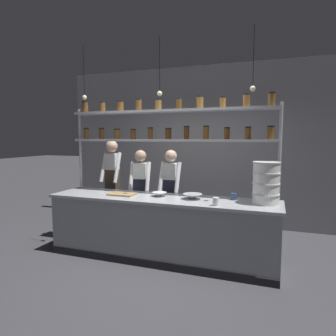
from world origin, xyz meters
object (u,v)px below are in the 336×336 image
object	(u,v)px
chef_right	(171,191)
cutting_board	(122,194)
container_stack	(266,183)
serving_cup_front	(234,197)
prep_bowl_center_front	(159,194)
prep_bowl_near_left	(193,196)
chef_left	(112,180)
chef_center	(141,189)
spice_shelf_unit	(169,128)
serving_cup_by_board	(216,202)

from	to	relation	value
chef_right	cutting_board	size ratio (longest dim) A/B	3.96
container_stack	serving_cup_front	world-z (taller)	container_stack
container_stack	prep_bowl_center_front	bearing A→B (deg)	-179.88
container_stack	serving_cup_front	distance (m)	0.50
container_stack	prep_bowl_near_left	world-z (taller)	container_stack
chef_right	container_stack	size ratio (longest dim) A/B	2.85
chef_right	prep_bowl_center_front	distance (m)	0.61
chef_left	container_stack	size ratio (longest dim) A/B	3.13
prep_bowl_near_left	serving_cup_front	world-z (taller)	serving_cup_front
cutting_board	prep_bowl_center_front	bearing A→B (deg)	9.20
cutting_board	prep_bowl_center_front	world-z (taller)	prep_bowl_center_front
container_stack	prep_bowl_near_left	size ratio (longest dim) A/B	2.03
chef_center	prep_bowl_center_front	world-z (taller)	chef_center
prep_bowl_center_front	spice_shelf_unit	bearing A→B (deg)	78.00
chef_center	prep_bowl_center_front	bearing A→B (deg)	-54.18
prep_bowl_near_left	spice_shelf_unit	bearing A→B (deg)	148.13
chef_left	cutting_board	xyz separation A→B (m)	(0.65, -0.82, -0.08)
cutting_board	serving_cup_by_board	xyz separation A→B (m)	(1.48, -0.23, 0.04)
cutting_board	serving_cup_front	world-z (taller)	serving_cup_front
chef_left	serving_cup_by_board	size ratio (longest dim) A/B	16.34
serving_cup_front	chef_left	bearing A→B (deg)	165.01
chef_right	serving_cup_front	distance (m)	1.21
container_stack	spice_shelf_unit	bearing A→B (deg)	169.88
chef_center	prep_bowl_near_left	size ratio (longest dim) A/B	5.74
chef_left	container_stack	world-z (taller)	chef_left
prep_bowl_near_left	chef_right	bearing A→B (deg)	131.07
prep_bowl_near_left	serving_cup_front	bearing A→B (deg)	14.23
spice_shelf_unit	serving_cup_by_board	distance (m)	1.41
chef_left	serving_cup_by_board	xyz separation A→B (m)	(2.12, -1.05, -0.04)
chef_left	chef_right	size ratio (longest dim) A/B	1.10
cutting_board	serving_cup_by_board	size ratio (longest dim) A/B	3.76
chef_center	container_stack	size ratio (longest dim) A/B	2.83
spice_shelf_unit	chef_left	distance (m)	1.64
prep_bowl_center_front	container_stack	bearing A→B (deg)	0.12
container_stack	chef_center	bearing A→B (deg)	164.91
prep_bowl_near_left	prep_bowl_center_front	world-z (taller)	prep_bowl_near_left
chef_right	serving_cup_by_board	distance (m)	1.32
chef_left	chef_right	distance (m)	1.20
serving_cup_by_board	serving_cup_front	bearing A→B (deg)	68.82
spice_shelf_unit	chef_left	xyz separation A→B (m)	(-1.27, 0.47, -0.92)
spice_shelf_unit	chef_center	xyz separation A→B (m)	(-0.62, 0.30, -1.03)
chef_center	prep_bowl_center_front	xyz separation A→B (m)	(0.56, -0.56, 0.05)
chef_left	prep_bowl_center_front	size ratio (longest dim) A/B	7.77
cutting_board	container_stack	bearing A→B (deg)	2.65
serving_cup_by_board	prep_bowl_center_front	bearing A→B (deg)	160.43
spice_shelf_unit	prep_bowl_center_front	xyz separation A→B (m)	(-0.06, -0.26, -0.98)
prep_bowl_near_left	serving_cup_by_board	distance (m)	0.49
chef_left	container_stack	distance (m)	2.82
chef_center	chef_right	world-z (taller)	chef_right
prep_bowl_center_front	prep_bowl_near_left	bearing A→B (deg)	-2.92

